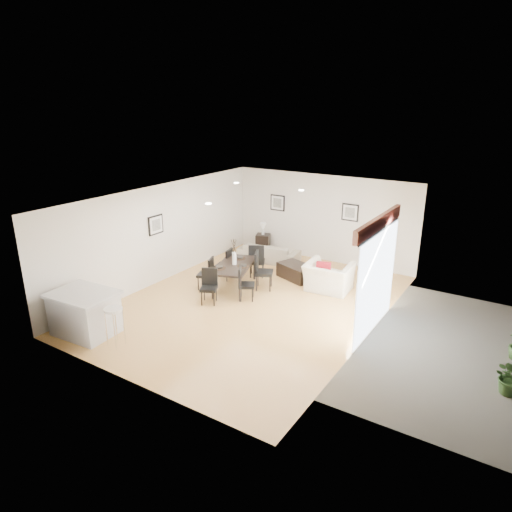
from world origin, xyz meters
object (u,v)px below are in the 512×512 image
Objects in this scene: coffee_table at (296,272)px; dining_chair_wnear at (208,272)px; side_table at (263,243)px; kitchen_island at (85,313)px; sofa at (269,253)px; dining_chair_efar at (261,268)px; dining_chair_foot at (257,259)px; dining_table at (234,267)px; dining_chair_enear at (244,282)px; armchair at (328,277)px; bar_stool at (113,313)px; dining_chair_head at (209,284)px; dining_chair_wfar at (226,262)px.

dining_chair_wnear is at bearing -109.97° from coffee_table.
side_table is 6.92m from kitchen_island.
sofa is 3.26× the size of side_table.
dining_chair_efar is 1.05× the size of dining_chair_foot.
dining_table is at bearing 97.26° from dining_chair_efar.
side_table reaches higher than sofa.
sofa is 3.03m from dining_chair_enear.
bar_stool is (-2.52, -5.01, 0.34)m from armchair.
dining_chair_enear is at bearing -56.48° from dining_table.
sofa is 2.80m from armchair.
kitchen_island reaches higher than dining_chair_head.
dining_chair_wfar is 1.53× the size of side_table.
dining_chair_wfar is 1.58m from dining_chair_head.
armchair is at bearing 19.49° from dining_chair_head.
dining_chair_foot reaches higher than dining_chair_head.
bar_stool is at bearing -123.16° from dining_chair_head.
coffee_table is 5.52m from bar_stool.
dining_chair_head is at bearing -111.28° from dining_table.
dining_chair_efar is at bearing 101.96° from dining_chair_foot.
dining_chair_efar reaches higher than kitchen_island.
side_table is at bearing -56.16° from sofa.
dining_table is at bearing -103.81° from coffee_table.
sofa is at bearing -47.33° from side_table.
dining_chair_wfar is 2.01m from coffee_table.
kitchen_island is (-1.88, -4.15, -0.09)m from dining_chair_efar.
kitchen_island is (-0.70, -4.20, -0.02)m from dining_chair_wfar.
kitchen_island reaches higher than coffee_table.
dining_chair_efar is 4.26m from bar_stool.
bar_stool is at bearing 57.56° from dining_chair_foot.
dining_chair_wnear is 0.89× the size of dining_chair_foot.
dining_chair_wnear is at bearing -12.45° from dining_chair_wfar.
dining_chair_head reaches higher than sofa.
dining_chair_enear is 3.46m from bar_stool.
kitchen_island is at bearing 120.24° from dining_chair_enear.
dining_chair_wnear is 3.45m from kitchen_island.
kitchen_island reaches higher than dining_chair_wfar.
dining_chair_enear is (0.97, -2.86, 0.21)m from sofa.
dining_table is 1.91m from coffee_table.
sofa is 1.00m from side_table.
dining_chair_enear is 0.61× the size of kitchen_island.
dining_chair_efar reaches higher than dining_chair_wnear.
sofa is 3.47m from dining_chair_head.
bar_stool reaches higher than sofa.
dining_chair_efar is 1.17× the size of dining_chair_head.
dining_chair_foot reaches higher than dining_chair_enear.
dining_chair_head is at bearing -92.27° from coffee_table.
dining_chair_efar reaches higher than side_table.
dining_chair_head is 1.50× the size of side_table.
dining_chair_efar is (0.96, -2.02, 0.30)m from sofa.
dining_chair_wnear reaches higher than armchair.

